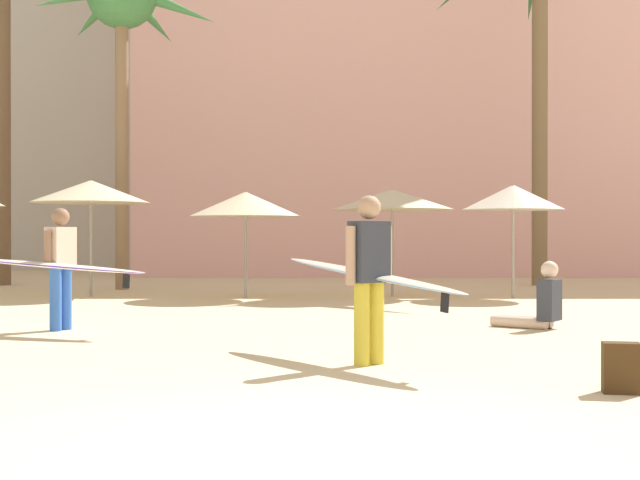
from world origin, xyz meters
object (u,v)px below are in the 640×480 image
cafe_umbrella_0 (243,204)px  cafe_umbrella_6 (390,200)px  backpack (618,368)px  person_far_left (366,273)px  palm_tree_right (120,10)px  cafe_umbrella_3 (510,197)px  person_mid_center (55,264)px  person_near_right (536,305)px  cafe_umbrella_4 (88,192)px

cafe_umbrella_0 → cafe_umbrella_6: cafe_umbrella_6 is taller
backpack → person_far_left: person_far_left is taller
cafe_umbrella_6 → palm_tree_right: bearing=159.2°
palm_tree_right → cafe_umbrella_3: size_ratio=3.40×
person_far_left → cafe_umbrella_0: bearing=-27.0°
cafe_umbrella_6 → person_mid_center: 8.43m
person_near_right → cafe_umbrella_0: bearing=-15.2°
cafe_umbrella_0 → backpack: (4.04, -10.64, -1.75)m
palm_tree_right → person_mid_center: bearing=-82.4°
cafe_umbrella_0 → person_far_left: (2.04, -8.98, -1.03)m
palm_tree_right → cafe_umbrella_6: size_ratio=3.04×
cafe_umbrella_0 → cafe_umbrella_3: 5.55m
cafe_umbrella_3 → cafe_umbrella_6: cafe_umbrella_3 is taller
cafe_umbrella_6 → backpack: cafe_umbrella_6 is taller
cafe_umbrella_4 → cafe_umbrella_3: bearing=-3.5°
person_far_left → person_near_right: bearing=-78.4°
palm_tree_right → cafe_umbrella_0: size_ratio=3.48×
cafe_umbrella_0 → cafe_umbrella_4: size_ratio=0.91×
cafe_umbrella_4 → person_near_right: (7.96, -6.27, -1.91)m
person_near_right → palm_tree_right: bearing=-11.7°
palm_tree_right → person_near_right: (7.83, -8.65, -6.40)m
person_far_left → cafe_umbrella_4: bearing=-10.2°
backpack → person_far_left: 2.70m
cafe_umbrella_0 → backpack: cafe_umbrella_0 is taller
palm_tree_right → cafe_umbrella_0: bearing=-41.9°
backpack → person_near_right: 4.92m
cafe_umbrella_3 → cafe_umbrella_6: bearing=167.9°
cafe_umbrella_3 → cafe_umbrella_4: cafe_umbrella_4 is taller
person_near_right → cafe_umbrella_3: bearing=-63.2°
backpack → person_near_right: bearing=4.0°
cafe_umbrella_4 → person_mid_center: 6.88m
cafe_umbrella_4 → person_far_left: bearing=-60.4°
cafe_umbrella_4 → backpack: cafe_umbrella_4 is taller
palm_tree_right → backpack: (7.27, -13.53, -6.53)m
palm_tree_right → person_near_right: bearing=-47.8°
cafe_umbrella_4 → backpack: bearing=-56.5°
palm_tree_right → cafe_umbrella_3: (8.77, -2.93, -4.64)m
cafe_umbrella_3 → person_near_right: (-0.94, -5.72, -1.76)m
cafe_umbrella_3 → cafe_umbrella_4: bearing=176.5°
cafe_umbrella_4 → person_far_left: (5.39, -9.48, -1.32)m
palm_tree_right → cafe_umbrella_0: palm_tree_right is taller
cafe_umbrella_4 → cafe_umbrella_6: (6.44, -0.02, -0.17)m
person_mid_center → cafe_umbrella_6: bearing=-102.6°
cafe_umbrella_3 → backpack: size_ratio=5.60×
cafe_umbrella_6 → cafe_umbrella_4: bearing=179.8°
cafe_umbrella_4 → backpack: 13.53m
cafe_umbrella_3 → person_mid_center: size_ratio=0.84×
cafe_umbrella_3 → person_far_left: bearing=-111.4°
cafe_umbrella_4 → cafe_umbrella_6: size_ratio=0.96×
backpack → person_mid_center: person_mid_center is taller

